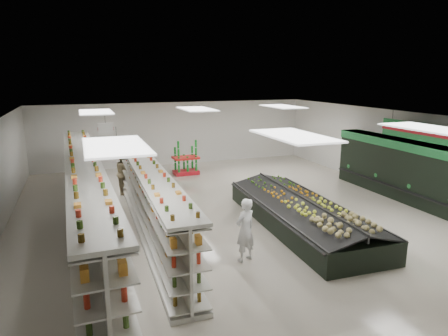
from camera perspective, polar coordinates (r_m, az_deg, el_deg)
name	(u,v)px	position (r m, az deg, el deg)	size (l,w,h in m)	color
floor	(231,212)	(13.65, 1.03, -6.24)	(16.00, 16.00, 0.00)	beige
ceiling	(232,117)	(12.94, 1.09, 7.25)	(14.00, 16.00, 0.02)	white
wall_back	(176,134)	(20.75, -6.94, 4.91)	(14.00, 0.02, 3.20)	silver
wall_front	(426,278)	(6.79, 26.92, -13.85)	(14.00, 0.02, 3.20)	silver
wall_right	(399,152)	(16.98, 23.70, 2.08)	(0.02, 16.00, 3.20)	silver
produce_wall_case	(419,170)	(15.69, 26.07, -0.32)	(0.93, 8.00, 2.20)	black
aisle_sign_near	(117,149)	(10.20, -15.02, 2.68)	(0.52, 0.06, 0.75)	white
aisle_sign_far	(106,129)	(14.15, -16.55, 5.38)	(0.52, 0.06, 0.75)	white
hortifruti_banner	(417,131)	(15.25, 25.85, 4.75)	(0.12, 3.20, 0.95)	#1F7638
gondola_left	(86,201)	(12.11, -19.11, -4.52)	(1.29, 12.63, 2.19)	beige
gondola_center	(146,195)	(12.64, -11.06, -3.87)	(0.99, 11.10, 1.92)	beige
produce_island	(301,213)	(12.47, 10.94, -6.27)	(2.54, 6.48, 0.96)	black
soda_endcap	(186,159)	(18.65, -5.50, 1.28)	(1.20, 0.85, 1.49)	#A7131D
shopper_main	(245,230)	(9.94, 3.03, -8.83)	(0.59, 0.39, 1.62)	silver
shopper_background	(124,173)	(15.98, -14.03, -0.63)	(0.81, 0.50, 1.67)	#96805C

